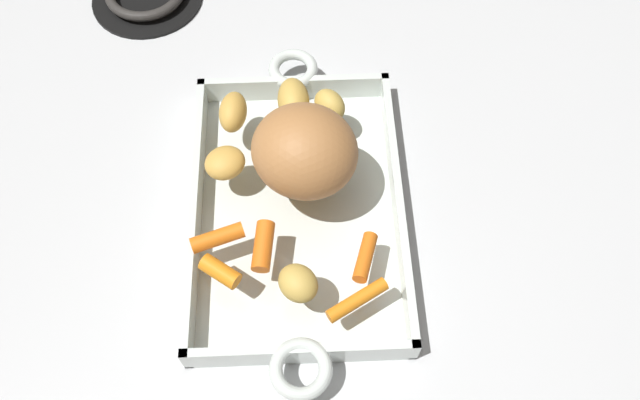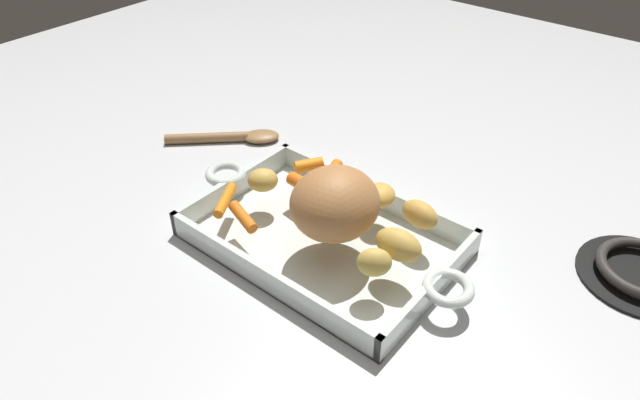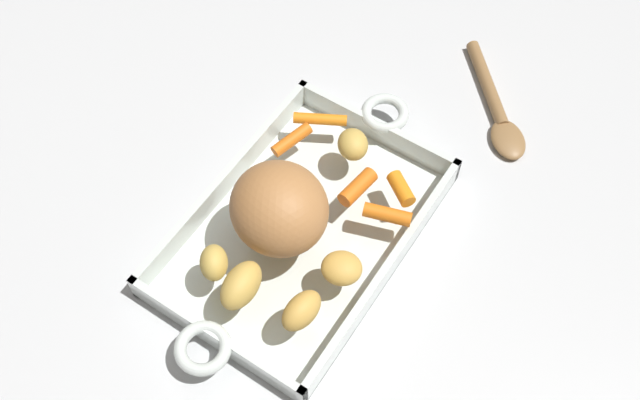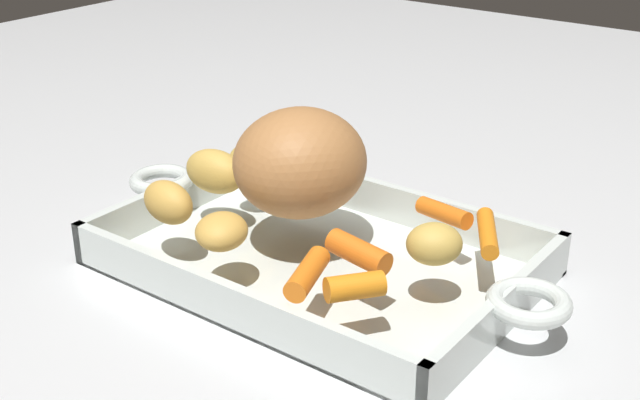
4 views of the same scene
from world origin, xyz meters
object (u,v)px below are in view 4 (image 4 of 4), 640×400
at_px(baby_carrot_center_right, 359,252).
at_px(baby_carrot_southeast, 487,233).
at_px(baby_carrot_short, 444,213).
at_px(potato_golden_large, 168,202).
at_px(potato_corner, 212,173).
at_px(baby_carrot_southwest, 307,274).
at_px(baby_carrot_center_left, 355,287).
at_px(potato_near_roast, 222,231).
at_px(potato_halved, 251,161).
at_px(roasting_dish, 319,255).
at_px(potato_whole, 435,243).
at_px(pork_roast, 300,163).

distance_m(baby_carrot_center_right, baby_carrot_southeast, 0.12).
distance_m(baby_carrot_short, potato_golden_large, 0.24).
bearing_deg(baby_carrot_center_right, potato_corner, -9.87).
bearing_deg(potato_golden_large, baby_carrot_southwest, 175.15).
height_order(baby_carrot_center_left, potato_golden_large, potato_golden_large).
distance_m(potato_near_roast, potato_halved, 0.15).
bearing_deg(roasting_dish, potato_whole, -179.46).
bearing_deg(potato_halved, baby_carrot_southwest, 142.40).
distance_m(potato_near_roast, potato_corner, 0.11).
xyz_separation_m(baby_carrot_center_right, potato_corner, (0.19, -0.03, 0.01)).
distance_m(baby_carrot_center_right, potato_corner, 0.19).
relative_size(baby_carrot_short, baby_carrot_southwest, 0.97).
height_order(baby_carrot_center_right, potato_whole, potato_whole).
distance_m(pork_roast, potato_near_roast, 0.10).
bearing_deg(potato_golden_large, potato_corner, -79.68).
relative_size(potato_corner, potato_whole, 1.39).
relative_size(baby_carrot_center_left, baby_carrot_southwest, 0.75).
height_order(baby_carrot_southwest, potato_whole, potato_whole).
xyz_separation_m(baby_carrot_southwest, potato_golden_large, (0.16, -0.01, 0.01)).
bearing_deg(potato_whole, baby_carrot_center_left, 76.73).
height_order(baby_carrot_center_left, baby_carrot_center_right, baby_carrot_center_right).
distance_m(roasting_dish, potato_golden_large, 0.14).
distance_m(pork_roast, baby_carrot_short, 0.13).
height_order(baby_carrot_southeast, potato_near_roast, potato_near_roast).
relative_size(pork_roast, potato_corner, 1.91).
xyz_separation_m(roasting_dish, baby_carrot_center_right, (-0.07, 0.04, 0.04)).
bearing_deg(baby_carrot_southwest, potato_whole, -124.39).
relative_size(baby_carrot_short, potato_whole, 1.26).
distance_m(pork_roast, potato_halved, 0.10).
bearing_deg(baby_carrot_short, baby_carrot_center_left, 94.14).
relative_size(baby_carrot_short, potato_halved, 1.30).
bearing_deg(potato_whole, potato_near_roast, 28.12).
xyz_separation_m(potato_near_roast, potato_golden_large, (0.07, -0.01, 0.00)).
bearing_deg(baby_carrot_short, baby_carrot_southwest, 79.59).
height_order(potato_halved, potato_golden_large, same).
distance_m(baby_carrot_center_left, baby_carrot_short, 0.16).
bearing_deg(potato_near_roast, potato_whole, -151.88).
xyz_separation_m(baby_carrot_center_left, potato_whole, (-0.02, -0.08, 0.01)).
bearing_deg(baby_carrot_short, potato_corner, 20.46).
bearing_deg(potato_golden_large, baby_carrot_center_left, 177.37).
height_order(roasting_dish, potato_near_roast, potato_near_roast).
bearing_deg(baby_carrot_southeast, baby_carrot_short, -13.93).
relative_size(baby_carrot_center_right, baby_carrot_southeast, 0.78).
height_order(pork_roast, potato_halved, pork_roast).
bearing_deg(baby_carrot_southeast, potato_near_roast, 39.67).
relative_size(baby_carrot_center_left, potato_whole, 0.97).
distance_m(pork_roast, potato_corner, 0.10).
xyz_separation_m(roasting_dish, baby_carrot_center_left, (-0.09, 0.08, 0.04)).
bearing_deg(baby_carrot_center_left, pork_roast, -37.23).
xyz_separation_m(baby_carrot_southeast, baby_carrot_short, (0.05, -0.01, 0.00)).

